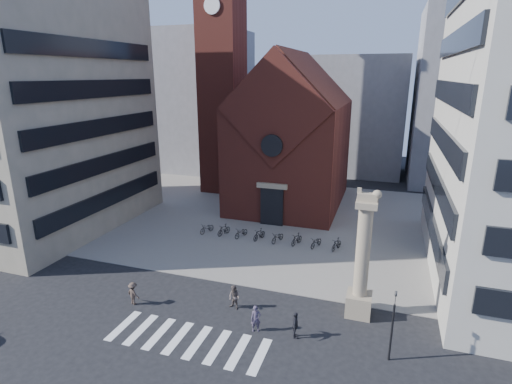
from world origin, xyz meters
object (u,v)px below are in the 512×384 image
Objects in this scene: traffic_light at (392,324)px; pedestrian_0 at (256,319)px; pedestrian_2 at (295,325)px; pedestrian_1 at (234,297)px; lion_column at (362,267)px; scooter_0 at (207,228)px.

pedestrian_0 is at bearing 178.94° from traffic_light.
pedestrian_2 is at bearing 177.04° from traffic_light.
pedestrian_2 is at bearing -18.71° from pedestrian_0.
traffic_light reaches higher than pedestrian_1.
lion_column is 2.02× the size of traffic_light.
scooter_0 is at bearing 30.44° from pedestrian_2.
pedestrian_0 reaches higher than pedestrian_1.
pedestrian_1 is 13.84m from scooter_0.
pedestrian_0 is 2.86m from pedestrian_1.
traffic_light is 7.99m from pedestrian_0.
lion_column is 5.10× the size of pedestrian_2.
pedestrian_1 is at bearing 168.62° from traffic_light.
traffic_light is at bearing -104.67° from pedestrian_2.
lion_column is 5.06× the size of pedestrian_0.
pedestrian_2 is (-3.43, -3.72, -2.61)m from lion_column.
scooter_0 is at bearing 142.08° from traffic_light.
pedestrian_2 is 18.03m from scooter_0.
traffic_light is at bearing -18.58° from scooter_0.
pedestrian_2 is 0.92× the size of scooter_0.
lion_column is 4.68× the size of scooter_0.
traffic_light is 2.32× the size of scooter_0.
traffic_light reaches higher than scooter_0.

